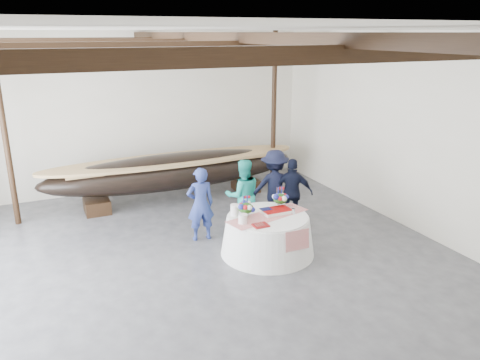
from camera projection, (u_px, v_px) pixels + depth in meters
name	position (u px, v px, depth m)	size (l,w,h in m)	color
floor	(220.00, 277.00, 8.91)	(10.00, 12.00, 0.01)	#3D3D42
wall_back	(141.00, 112.00, 13.45)	(10.00, 0.02, 4.50)	silver
wall_right	(431.00, 138.00, 10.19)	(0.02, 12.00, 4.50)	silver
ceiling	(216.00, 29.00, 7.55)	(10.00, 12.00, 0.01)	white
pavilion_structure	(201.00, 59.00, 8.37)	(9.80, 11.76, 4.50)	black
longboat_display	(175.00, 171.00, 12.71)	(7.08, 1.42, 1.33)	black
banquet_table	(268.00, 234.00, 9.76)	(1.96, 1.96, 0.84)	white
tabletop_items	(263.00, 207.00, 9.71)	(1.89, 1.02, 0.40)	red
guest_woman_blue	(200.00, 204.00, 10.30)	(0.61, 0.40, 1.67)	navy
guest_woman_teal	(243.00, 195.00, 10.80)	(0.83, 0.65, 1.71)	#23B5A4
guest_man_left	(274.00, 187.00, 11.22)	(1.17, 0.67, 1.81)	black
guest_man_right	(292.00, 192.00, 11.08)	(0.96, 0.40, 1.65)	black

